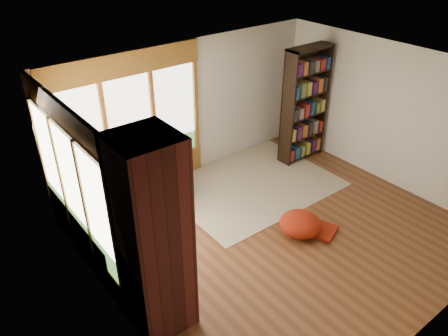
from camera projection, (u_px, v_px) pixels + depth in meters
floor at (277, 231)px, 7.10m from camera, size 5.50×5.50×0.00m
ceiling at (290, 77)px, 5.78m from camera, size 5.50×5.50×0.00m
wall_back at (188, 110)px, 8.14m from camera, size 5.50×0.04×2.60m
wall_front at (445, 252)px, 4.74m from camera, size 5.50×0.04×2.60m
wall_left at (111, 236)px, 4.98m from camera, size 0.04×5.00×2.60m
wall_right at (391, 116)px, 7.90m from camera, size 0.04×5.00×2.60m
windows_back at (131, 125)px, 7.45m from camera, size 2.82×0.10×1.90m
windows_left at (73, 186)px, 5.79m from camera, size 0.10×2.62×1.90m
roller_blind at (47, 137)px, 6.16m from camera, size 0.03×0.72×0.90m
brick_chimney at (153, 239)px, 4.93m from camera, size 0.70×0.70×2.60m
sectional_sofa at (118, 212)px, 7.06m from camera, size 2.20×2.20×0.80m
area_rug at (252, 184)px, 8.32m from camera, size 3.07×2.35×0.01m
bookshelf at (305, 105)px, 8.68m from camera, size 1.00×0.33×2.34m
pouf at (300, 223)px, 6.98m from camera, size 0.75×0.75×0.36m
dog_tan at (134, 172)px, 7.23m from camera, size 0.94×0.87×0.46m
dog_brindle at (129, 203)px, 6.48m from camera, size 0.54×0.84×0.45m
throw_pillows at (118, 185)px, 6.92m from camera, size 1.98×1.68×0.45m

